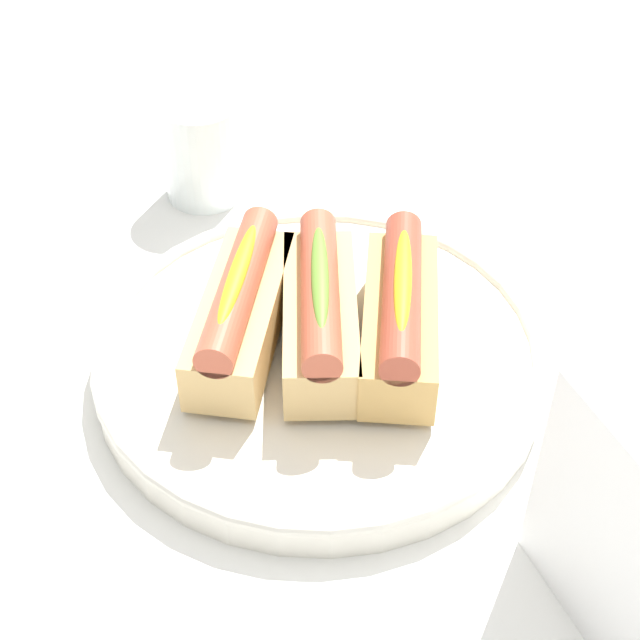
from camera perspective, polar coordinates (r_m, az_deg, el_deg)
ground_plane at (r=0.69m, az=0.60°, el=-3.24°), size 2.40×2.40×0.00m
serving_bowl at (r=0.69m, az=-0.00°, el=-2.08°), size 0.32×0.32×0.03m
hotdog_front at (r=0.66m, az=-4.76°, el=0.68°), size 0.16×0.10×0.06m
hotdog_back at (r=0.66m, az=-0.00°, el=0.50°), size 0.16×0.08×0.06m
hotdog_side at (r=0.66m, az=4.79°, el=0.33°), size 0.16×0.09×0.06m
water_glass at (r=0.85m, az=-7.02°, el=9.68°), size 0.07×0.07×0.09m
napkin_box at (r=0.54m, az=17.87°, el=-11.60°), size 0.12×0.06×0.15m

